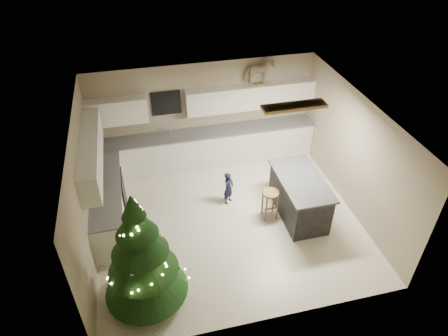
# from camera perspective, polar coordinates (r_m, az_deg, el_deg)

# --- Properties ---
(ground_plane) EXTENTS (5.50, 5.50, 0.00)m
(ground_plane) POSITION_cam_1_polar(r_m,az_deg,el_deg) (8.77, 0.54, -7.38)
(ground_plane) COLOR silver
(room_shell) EXTENTS (5.52, 5.02, 2.61)m
(room_shell) POSITION_cam_1_polar(r_m,az_deg,el_deg) (7.67, 0.78, 2.12)
(room_shell) COLOR gray
(room_shell) RESTS_ON ground_plane
(cabinetry) EXTENTS (5.50, 3.20, 2.00)m
(cabinetry) POSITION_cam_1_polar(r_m,az_deg,el_deg) (9.44, -7.24, 1.88)
(cabinetry) COLOR silver
(cabinetry) RESTS_ON ground_plane
(island) EXTENTS (0.90, 1.70, 0.95)m
(island) POSITION_cam_1_polar(r_m,az_deg,el_deg) (8.76, 10.70, -4.01)
(island) COLOR black
(island) RESTS_ON ground_plane
(bar_stool) EXTENTS (0.35, 0.35, 0.68)m
(bar_stool) POSITION_cam_1_polar(r_m,az_deg,el_deg) (8.57, 6.65, -4.32)
(bar_stool) COLOR brown
(bar_stool) RESTS_ON ground_plane
(christmas_tree) EXTENTS (1.49, 1.44, 2.38)m
(christmas_tree) POSITION_cam_1_polar(r_m,az_deg,el_deg) (6.84, -11.63, -12.76)
(christmas_tree) COLOR #3F2816
(christmas_tree) RESTS_ON ground_plane
(toddler) EXTENTS (0.35, 0.34, 0.81)m
(toddler) POSITION_cam_1_polar(r_m,az_deg,el_deg) (8.94, 0.65, -2.90)
(toddler) COLOR black
(toddler) RESTS_ON ground_plane
(rocking_horse) EXTENTS (0.72, 0.38, 0.61)m
(rocking_horse) POSITION_cam_1_polar(r_m,az_deg,el_deg) (9.69, 5.06, 13.52)
(rocking_horse) COLOR brown
(rocking_horse) RESTS_ON cabinetry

